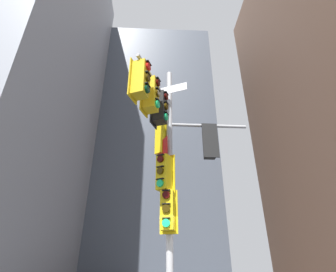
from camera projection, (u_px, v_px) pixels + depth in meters
name	position (u px, v px, depth m)	size (l,w,h in m)	color
building_mid_block	(153.00, 152.00, 34.59)	(14.46, 14.46, 30.29)	#4C5460
signal_pole_assembly	(167.00, 144.00, 7.30)	(3.58, 2.74, 7.46)	#B2B2B5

